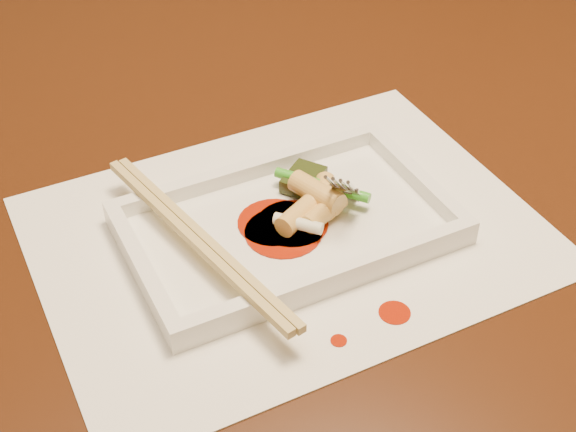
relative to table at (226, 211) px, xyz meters
name	(u,v)px	position (x,y,z in m)	size (l,w,h in m)	color
table	(226,211)	(0.00, 0.00, 0.00)	(1.40, 0.90, 0.75)	black
placemat	(288,233)	(-0.01, -0.16, 0.10)	(0.40, 0.30, 0.00)	white
sauce_splatter_a	(395,313)	(0.02, -0.28, 0.10)	(0.02, 0.02, 0.00)	#9D1B04
sauce_splatter_b	(339,341)	(-0.03, -0.28, 0.10)	(0.01, 0.01, 0.00)	#9D1B04
plate_base	(288,229)	(-0.01, -0.16, 0.11)	(0.26, 0.16, 0.01)	white
plate_rim_far	(250,170)	(-0.01, -0.09, 0.12)	(0.26, 0.01, 0.01)	white
plate_rim_near	(333,276)	(-0.01, -0.24, 0.12)	(0.26, 0.01, 0.01)	white
plate_rim_left	(141,267)	(-0.13, -0.16, 0.12)	(0.01, 0.14, 0.01)	white
plate_rim_right	(416,177)	(0.11, -0.16, 0.12)	(0.01, 0.14, 0.01)	white
veg_piece	(304,179)	(0.03, -0.12, 0.12)	(0.04, 0.03, 0.01)	black
scallion_white	(298,224)	(-0.01, -0.18, 0.12)	(0.01, 0.01, 0.04)	#EAEACC
scallion_green	(322,185)	(0.03, -0.14, 0.12)	(0.01, 0.01, 0.09)	#289117
chopstick_a	(192,240)	(-0.09, -0.16, 0.13)	(0.01, 0.24, 0.01)	tan
chopstick_b	(202,236)	(-0.08, -0.16, 0.13)	(0.01, 0.24, 0.01)	tan
fork	(356,117)	(0.06, -0.15, 0.18)	(0.09, 0.10, 0.14)	silver
sauce_blob_0	(274,222)	(-0.02, -0.16, 0.11)	(0.06, 0.06, 0.00)	#9D1B04
sauce_blob_1	(283,232)	(-0.02, -0.17, 0.11)	(0.06, 0.06, 0.00)	#9D1B04
sauce_blob_2	(292,224)	(-0.01, -0.16, 0.11)	(0.06, 0.06, 0.00)	#9D1B04
rice_cake_0	(302,212)	(0.00, -0.17, 0.12)	(0.02, 0.02, 0.05)	#E4C56A
rice_cake_1	(324,212)	(0.02, -0.17, 0.12)	(0.02, 0.02, 0.04)	#E4C56A
rice_cake_2	(317,192)	(0.02, -0.16, 0.13)	(0.02, 0.02, 0.05)	#E4C56A
rice_cake_3	(325,196)	(0.03, -0.16, 0.12)	(0.02, 0.02, 0.05)	#E4C56A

